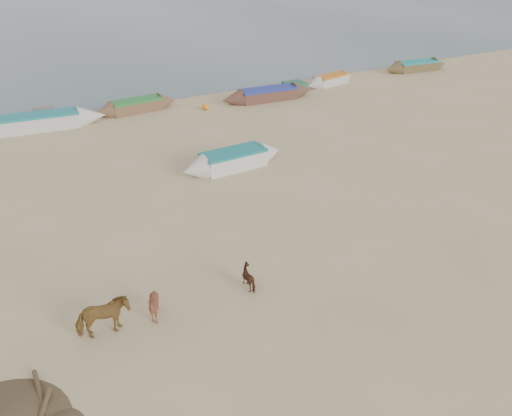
{
  "coord_description": "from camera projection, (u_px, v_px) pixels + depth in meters",
  "views": [
    {
      "loc": [
        -8.04,
        -10.04,
        9.78
      ],
      "look_at": [
        0.0,
        4.0,
        1.0
      ],
      "focal_mm": 35.0,
      "sensor_mm": 36.0,
      "label": 1
    }
  ],
  "objects": [
    {
      "name": "near_canoe",
      "position": [
        233.0,
        159.0,
        23.88
      ],
      "size": [
        5.33,
        1.46,
        0.87
      ],
      "primitive_type": null,
      "rotation": [
        0.0,
        0.0,
        0.03
      ],
      "color": "silver",
      "rests_on": "ground"
    },
    {
      "name": "calf_front",
      "position": [
        154.0,
        307.0,
        14.28
      ],
      "size": [
        1.12,
        1.07,
        0.96
      ],
      "primitive_type": "imported",
      "rotation": [
        0.0,
        0.0,
        -1.13
      ],
      "color": "brown",
      "rests_on": "ground"
    },
    {
      "name": "ground",
      "position": [
        318.0,
        288.0,
        15.83
      ],
      "size": [
        140.0,
        140.0,
        0.0
      ],
      "primitive_type": "plane",
      "color": "tan",
      "rests_on": "ground"
    },
    {
      "name": "beach_clutter",
      "position": [
        191.0,
        102.0,
        32.71
      ],
      "size": [
        44.72,
        4.99,
        0.64
      ],
      "color": "#2E6736",
      "rests_on": "ground"
    },
    {
      "name": "calf_right",
      "position": [
        251.0,
        277.0,
        15.73
      ],
      "size": [
        0.86,
        0.91,
        0.72
      ],
      "primitive_type": "imported",
      "rotation": [
        0.0,
        0.0,
        2.0
      ],
      "color": "#52291A",
      "rests_on": "ground"
    },
    {
      "name": "waterline_canoes",
      "position": [
        89.0,
        116.0,
        29.8
      ],
      "size": [
        57.12,
        4.87,
        0.92
      ],
      "color": "brown",
      "rests_on": "ground"
    },
    {
      "name": "cow_adult",
      "position": [
        103.0,
        318.0,
        13.66
      ],
      "size": [
        1.52,
        0.79,
        1.25
      ],
      "primitive_type": "imported",
      "rotation": [
        0.0,
        0.0,
        1.49
      ],
      "color": "brown",
      "rests_on": "ground"
    },
    {
      "name": "sea",
      "position": [
        10.0,
        9.0,
        78.38
      ],
      "size": [
        160.0,
        160.0,
        0.0
      ],
      "primitive_type": "plane",
      "color": "slate",
      "rests_on": "ground"
    }
  ]
}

